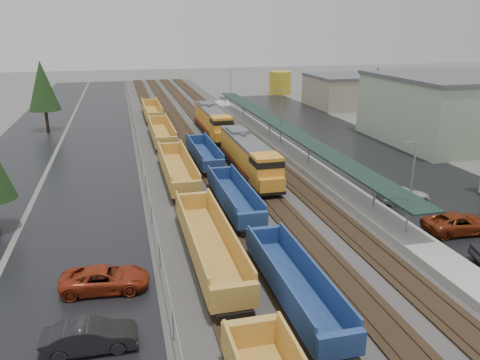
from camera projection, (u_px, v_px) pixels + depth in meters
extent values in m
cube|color=#302D2B|center=(200.00, 136.00, 71.26)|extent=(20.00, 160.00, 0.08)
cube|color=black|center=(160.00, 137.00, 69.82)|extent=(2.60, 160.00, 0.15)
cube|color=#473326|center=(155.00, 137.00, 69.62)|extent=(0.08, 160.00, 0.07)
cube|color=#473326|center=(165.00, 136.00, 69.96)|extent=(0.08, 160.00, 0.07)
cube|color=black|center=(187.00, 136.00, 70.76)|extent=(2.60, 160.00, 0.15)
cube|color=#473326|center=(182.00, 135.00, 70.56)|extent=(0.08, 160.00, 0.07)
cube|color=#473326|center=(192.00, 135.00, 70.89)|extent=(0.08, 160.00, 0.07)
cube|color=black|center=(213.00, 134.00, 71.69)|extent=(2.60, 160.00, 0.15)
cube|color=#473326|center=(208.00, 134.00, 71.49)|extent=(0.08, 160.00, 0.07)
cube|color=#473326|center=(217.00, 134.00, 71.83)|extent=(0.08, 160.00, 0.07)
cube|color=black|center=(238.00, 133.00, 72.63)|extent=(2.60, 160.00, 0.15)
cube|color=#473326|center=(234.00, 133.00, 72.42)|extent=(0.08, 160.00, 0.07)
cube|color=#473326|center=(243.00, 132.00, 72.76)|extent=(0.08, 160.00, 0.07)
cube|color=black|center=(98.00, 142.00, 67.77)|extent=(10.00, 160.00, 0.02)
cube|color=black|center=(24.00, 146.00, 65.43)|extent=(9.00, 160.00, 0.02)
cube|color=black|center=(344.00, 144.00, 66.50)|extent=(16.00, 100.00, 0.02)
cube|color=#9E9B93|center=(280.00, 146.00, 64.18)|extent=(3.00, 80.00, 0.70)
cylinder|color=gray|center=(374.00, 196.00, 40.68)|extent=(0.16, 0.16, 2.40)
cylinder|color=gray|center=(309.00, 153.00, 54.49)|extent=(0.16, 0.16, 2.40)
cylinder|color=gray|center=(270.00, 127.00, 68.30)|extent=(0.16, 0.16, 2.40)
cylinder|color=gray|center=(244.00, 110.00, 82.10)|extent=(0.16, 0.16, 2.40)
cylinder|color=gray|center=(225.00, 98.00, 95.91)|extent=(0.16, 0.16, 2.40)
cube|color=black|center=(281.00, 125.00, 63.29)|extent=(2.60, 65.00, 0.15)
cylinder|color=gray|center=(410.00, 192.00, 35.42)|extent=(0.12, 0.12, 8.00)
cube|color=gray|center=(411.00, 142.00, 34.08)|extent=(1.00, 0.15, 0.12)
cylinder|color=gray|center=(281.00, 119.00, 63.04)|extent=(0.12, 0.12, 8.00)
cube|color=gray|center=(278.00, 90.00, 61.70)|extent=(1.00, 0.15, 0.12)
cylinder|color=gray|center=(231.00, 91.00, 90.65)|extent=(0.12, 0.12, 8.00)
cube|color=gray|center=(228.00, 71.00, 89.32)|extent=(1.00, 0.15, 0.12)
cylinder|color=gray|center=(173.00, 325.00, 24.55)|extent=(0.08, 0.08, 2.00)
cylinder|color=gray|center=(160.00, 256.00, 31.92)|extent=(0.08, 0.08, 2.00)
cylinder|color=gray|center=(152.00, 213.00, 39.28)|extent=(0.08, 0.08, 2.00)
cylinder|color=gray|center=(146.00, 184.00, 46.65)|extent=(0.08, 0.08, 2.00)
cylinder|color=gray|center=(142.00, 162.00, 54.01)|extent=(0.08, 0.08, 2.00)
cylinder|color=gray|center=(139.00, 146.00, 61.38)|extent=(0.08, 0.08, 2.00)
cylinder|color=gray|center=(136.00, 133.00, 68.74)|extent=(0.08, 0.08, 2.00)
cylinder|color=gray|center=(134.00, 123.00, 76.11)|extent=(0.08, 0.08, 2.00)
cylinder|color=gray|center=(132.00, 114.00, 83.47)|extent=(0.08, 0.08, 2.00)
cylinder|color=gray|center=(131.00, 107.00, 90.84)|extent=(0.08, 0.08, 2.00)
cylinder|color=gray|center=(130.00, 101.00, 98.20)|extent=(0.08, 0.08, 2.00)
cylinder|color=gray|center=(129.00, 96.00, 105.57)|extent=(0.08, 0.08, 2.00)
cylinder|color=gray|center=(128.00, 91.00, 112.93)|extent=(0.08, 0.08, 2.00)
cylinder|color=gray|center=(127.00, 87.00, 120.29)|extent=(0.08, 0.08, 2.00)
cylinder|color=gray|center=(126.00, 84.00, 127.66)|extent=(0.08, 0.08, 2.00)
cylinder|color=gray|center=(126.00, 81.00, 135.02)|extent=(0.08, 0.08, 2.00)
cube|color=gray|center=(136.00, 126.00, 68.43)|extent=(0.05, 160.00, 0.05)
cube|color=gray|center=(355.00, 92.00, 97.16)|extent=(18.00, 14.00, 6.00)
cube|color=#59595B|center=(356.00, 76.00, 96.14)|extent=(18.36, 14.28, 0.50)
ellipsoid|color=#54614B|center=(72.00, 67.00, 193.15)|extent=(154.00, 110.00, 19.80)
ellipsoid|color=#54614B|center=(231.00, 62.00, 218.70)|extent=(196.00, 140.00, 25.20)
ellipsoid|color=#54614B|center=(357.00, 58.00, 244.26)|extent=(168.00, 120.00, 21.60)
cylinder|color=#332316|center=(47.00, 120.00, 74.59)|extent=(0.50, 0.50, 3.30)
cone|color=black|center=(42.00, 86.00, 72.87)|extent=(4.84, 4.84, 7.70)
cylinder|color=#332316|center=(373.00, 120.00, 75.50)|extent=(0.50, 0.50, 3.00)
cone|color=black|center=(376.00, 89.00, 73.94)|extent=(4.40, 4.40, 7.00)
cube|color=black|center=(247.00, 167.00, 52.80)|extent=(2.75, 18.32, 0.37)
cube|color=orange|center=(245.00, 152.00, 53.15)|extent=(2.57, 14.66, 2.75)
cube|color=orange|center=(266.00, 170.00, 45.67)|extent=(2.75, 2.93, 3.11)
cube|color=black|center=(267.00, 161.00, 45.39)|extent=(2.79, 2.98, 0.64)
cube|color=orange|center=(271.00, 185.00, 44.44)|extent=(2.57, 0.92, 1.28)
cube|color=#59595B|center=(245.00, 139.00, 52.70)|extent=(2.61, 14.66, 0.32)
cube|color=maroon|center=(234.00, 162.00, 53.19)|extent=(0.04, 14.66, 0.32)
cube|color=maroon|center=(256.00, 160.00, 53.80)|extent=(0.04, 14.66, 0.32)
cube|color=black|center=(247.00, 170.00, 52.91)|extent=(2.02, 5.50, 0.55)
cube|color=black|center=(264.00, 188.00, 46.98)|extent=(2.20, 3.66, 0.46)
cube|color=black|center=(234.00, 155.00, 58.79)|extent=(2.20, 3.66, 0.46)
cylinder|color=#59595B|center=(243.00, 135.00, 53.45)|extent=(0.64, 0.64, 0.46)
cube|color=#59595B|center=(238.00, 131.00, 56.00)|extent=(2.20, 3.66, 0.46)
cube|color=black|center=(212.00, 129.00, 72.13)|extent=(2.75, 18.32, 0.37)
cube|color=orange|center=(211.00, 118.00, 72.49)|extent=(2.57, 14.66, 2.75)
cube|color=orange|center=(221.00, 128.00, 65.01)|extent=(2.75, 2.93, 3.11)
cube|color=black|center=(221.00, 121.00, 64.72)|extent=(2.79, 2.98, 0.64)
cube|color=orange|center=(224.00, 137.00, 63.78)|extent=(2.57, 0.92, 1.28)
cube|color=#59595B|center=(210.00, 109.00, 72.03)|extent=(2.61, 14.66, 0.32)
cube|color=maroon|center=(203.00, 126.00, 72.53)|extent=(0.04, 14.66, 0.32)
cube|color=maroon|center=(219.00, 125.00, 73.13)|extent=(0.04, 14.66, 0.32)
cube|color=black|center=(212.00, 132.00, 72.24)|extent=(2.02, 5.50, 0.55)
cube|color=black|center=(221.00, 140.00, 66.31)|extent=(2.20, 3.66, 0.46)
cube|color=black|center=(205.00, 123.00, 78.12)|extent=(2.20, 3.66, 0.46)
cylinder|color=#59595B|center=(209.00, 106.00, 72.78)|extent=(0.64, 0.64, 0.46)
cube|color=#59595B|center=(206.00, 104.00, 75.33)|extent=(2.20, 3.66, 0.46)
cube|color=#B69132|center=(250.00, 333.00, 22.88)|extent=(2.80, 0.54, 1.51)
cube|color=#B69132|center=(209.00, 249.00, 33.25)|extent=(2.80, 14.90, 0.27)
cube|color=#B69132|center=(190.00, 238.00, 32.63)|extent=(0.16, 14.90, 1.94)
cube|color=#B69132|center=(227.00, 234.00, 33.26)|extent=(0.16, 14.90, 1.94)
cube|color=#B69132|center=(234.00, 297.00, 25.96)|extent=(2.80, 0.54, 1.51)
cube|color=#B69132|center=(192.00, 202.00, 40.07)|extent=(2.80, 0.54, 1.51)
cube|color=black|center=(231.00, 306.00, 26.99)|extent=(2.16, 2.37, 0.54)
cube|color=black|center=(194.00, 217.00, 39.72)|extent=(2.16, 2.37, 0.54)
cube|color=#B69132|center=(177.00, 173.00, 50.45)|extent=(2.80, 14.90, 0.27)
cube|color=#B69132|center=(164.00, 165.00, 49.83)|extent=(0.16, 14.90, 1.94)
cube|color=#B69132|center=(189.00, 163.00, 50.46)|extent=(0.16, 14.90, 1.94)
cube|color=#B69132|center=(187.00, 189.00, 43.15)|extent=(2.80, 0.54, 1.51)
cube|color=#B69132|center=(169.00, 149.00, 57.27)|extent=(2.80, 0.54, 1.51)
cube|color=black|center=(186.00, 197.00, 44.19)|extent=(2.16, 2.37, 0.54)
cube|color=black|center=(170.00, 159.00, 56.91)|extent=(2.16, 2.37, 0.54)
cube|color=#B69132|center=(161.00, 136.00, 67.64)|extent=(2.80, 14.90, 0.27)
cube|color=#B69132|center=(152.00, 129.00, 67.02)|extent=(0.16, 14.90, 1.94)
cube|color=#B69132|center=(170.00, 129.00, 67.65)|extent=(0.16, 14.90, 1.94)
cube|color=#B69132|center=(166.00, 143.00, 60.35)|extent=(2.80, 0.54, 1.51)
cube|color=#B69132|center=(157.00, 121.00, 74.46)|extent=(2.80, 0.54, 1.51)
cube|color=black|center=(166.00, 149.00, 61.38)|extent=(2.16, 2.37, 0.54)
cube|color=black|center=(158.00, 128.00, 74.11)|extent=(2.16, 2.37, 0.54)
cube|color=#B69132|center=(152.00, 113.00, 84.84)|extent=(2.80, 14.90, 0.27)
cube|color=#B69132|center=(144.00, 108.00, 84.22)|extent=(0.16, 14.90, 1.94)
cube|color=#B69132|center=(159.00, 108.00, 84.85)|extent=(0.16, 14.90, 1.94)
cube|color=#B69132|center=(155.00, 117.00, 77.54)|extent=(2.80, 0.54, 1.51)
cube|color=#B69132|center=(149.00, 103.00, 91.66)|extent=(2.80, 0.54, 1.51)
cube|color=black|center=(155.00, 122.00, 78.58)|extent=(2.16, 2.37, 0.54)
cube|color=black|center=(150.00, 109.00, 91.30)|extent=(2.16, 2.37, 0.54)
cube|color=navy|center=(294.00, 289.00, 28.29)|extent=(2.48, 12.20, 0.24)
cube|color=navy|center=(275.00, 279.00, 27.74)|extent=(0.14, 12.20, 1.72)
cube|color=navy|center=(313.00, 274.00, 28.30)|extent=(0.14, 12.20, 1.72)
cube|color=navy|center=(340.00, 345.00, 22.29)|extent=(2.48, 0.48, 1.34)
cube|color=navy|center=(263.00, 236.00, 33.87)|extent=(2.48, 0.48, 1.34)
cube|color=black|center=(333.00, 353.00, 23.21)|extent=(1.91, 2.10, 0.48)
cube|color=black|center=(266.00, 252.00, 33.56)|extent=(1.91, 2.10, 0.48)
cube|color=navy|center=(234.00, 201.00, 42.60)|extent=(2.48, 12.20, 0.24)
cube|color=navy|center=(221.00, 193.00, 42.05)|extent=(0.14, 12.20, 1.72)
cube|color=navy|center=(246.00, 191.00, 42.60)|extent=(0.14, 12.20, 1.72)
cube|color=navy|center=(252.00, 220.00, 36.60)|extent=(2.48, 0.48, 1.34)
cube|color=navy|center=(219.00, 174.00, 48.18)|extent=(2.48, 0.48, 1.34)
cube|color=black|center=(250.00, 228.00, 37.51)|extent=(1.91, 2.10, 0.48)
cube|color=black|center=(221.00, 184.00, 47.86)|extent=(1.91, 2.10, 0.48)
cube|color=navy|center=(204.00, 157.00, 56.90)|extent=(2.48, 12.20, 0.24)
cube|color=navy|center=(194.00, 151.00, 56.35)|extent=(0.14, 12.20, 1.72)
cube|color=navy|center=(213.00, 149.00, 56.91)|extent=(0.14, 12.20, 1.72)
cube|color=navy|center=(214.00, 166.00, 50.90)|extent=(2.48, 0.48, 1.34)
cube|color=navy|center=(196.00, 140.00, 62.48)|extent=(2.48, 0.48, 1.34)
cube|color=black|center=(213.00, 172.00, 51.81)|extent=(1.91, 2.10, 0.48)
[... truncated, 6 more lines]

